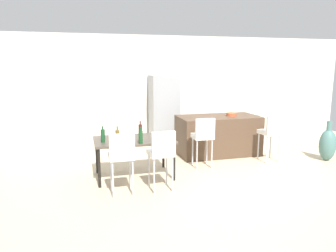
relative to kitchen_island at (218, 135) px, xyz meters
name	(u,v)px	position (x,y,z in m)	size (l,w,h in m)	color
ground_plane	(226,167)	(-0.23, -0.98, -0.46)	(10.00, 10.00, 0.00)	#C6B28E
back_wall	(185,89)	(-0.23, 1.81, 0.99)	(10.00, 0.12, 2.90)	beige
kitchen_island	(218,135)	(0.00, 0.00, 0.00)	(1.89, 0.96, 0.92)	#4C3828
bar_chair_left	(203,135)	(-0.71, -0.86, 0.24)	(0.42, 0.42, 1.05)	white
bar_chair_middle	(271,131)	(0.88, -0.86, 0.24)	(0.42, 0.42, 1.05)	white
dining_table	(134,142)	(-2.18, -1.05, 0.22)	(1.47, 0.92, 0.74)	#4C4238
dining_chair_near	(122,154)	(-2.52, -1.87, 0.24)	(0.40, 0.40, 1.05)	white
dining_chair_far	(162,151)	(-1.85, -1.87, 0.24)	(0.42, 0.42, 1.05)	white
wine_bottle_near	(118,136)	(-2.50, -1.21, 0.39)	(0.08, 0.08, 0.29)	brown
wine_bottle_right	(140,130)	(-2.01, -0.80, 0.40)	(0.07, 0.07, 0.29)	#471E19
wine_bottle_corner	(141,137)	(-2.12, -1.43, 0.40)	(0.07, 0.07, 0.29)	#194723
wine_bottle_far	(103,136)	(-2.76, -1.17, 0.40)	(0.07, 0.07, 0.29)	#194723
wine_glass_left	(112,133)	(-2.58, -1.03, 0.40)	(0.07, 0.07, 0.17)	silver
refrigerator	(164,110)	(-0.98, 1.37, 0.46)	(0.72, 0.68, 1.84)	#939699
fruit_bowl	(232,114)	(0.33, -0.01, 0.50)	(0.24, 0.24, 0.07)	#C6512D
floor_vase	(327,145)	(2.14, -1.13, -0.10)	(0.36, 0.36, 0.90)	#47706B
potted_plant	(255,124)	(1.80, 1.36, -0.06)	(0.48, 0.48, 0.68)	#996B4C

